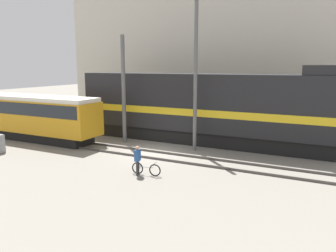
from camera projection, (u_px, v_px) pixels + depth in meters
name	position (u px, v px, depth m)	size (l,w,h in m)	color
ground_plane	(152.00, 153.00, 21.50)	(120.00, 120.00, 0.00)	gray
track_near	(148.00, 154.00, 21.00)	(60.00, 1.50, 0.14)	#47423D
track_far	(179.00, 139.00, 25.20)	(60.00, 1.51, 0.14)	#47423D
building_backdrop	(217.00, 54.00, 31.86)	(30.18, 6.00, 13.46)	beige
freight_locomotive	(205.00, 107.00, 23.81)	(19.27, 3.04, 5.67)	black
streetcar	(33.00, 115.00, 25.06)	(11.42, 2.54, 3.39)	black
bicycle	(146.00, 169.00, 17.07)	(1.64, 0.44, 0.71)	black
person	(138.00, 158.00, 16.96)	(0.26, 0.38, 1.58)	#333333
utility_pole_left	(124.00, 90.00, 23.86)	(0.29, 0.29, 7.80)	#595959
utility_pole_center	(195.00, 77.00, 21.22)	(0.24, 0.24, 9.85)	#595959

